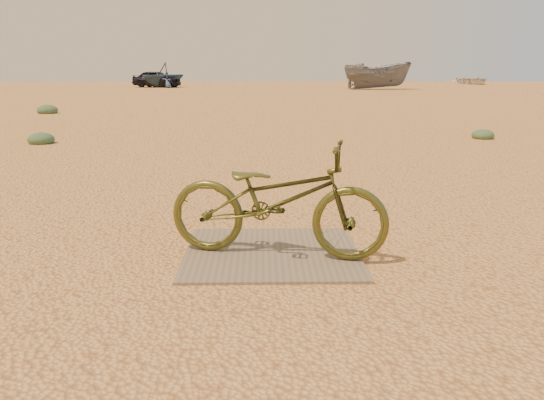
{
  "coord_description": "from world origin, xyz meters",
  "views": [
    {
      "loc": [
        -0.63,
        -3.75,
        1.49
      ],
      "look_at": [
        -0.55,
        0.4,
        0.46
      ],
      "focal_mm": 35.0,
      "sensor_mm": 36.0,
      "label": 1
    }
  ],
  "objects_px": {
    "boat_mid_right": "(378,76)",
    "boat_far_right": "(473,80)",
    "plywood_board": "(272,253)",
    "car": "(157,79)",
    "bicycle": "(277,199)",
    "boat_far_left": "(163,75)"
  },
  "relations": [
    {
      "from": "plywood_board",
      "to": "car",
      "type": "height_order",
      "value": "car"
    },
    {
      "from": "plywood_board",
      "to": "boat_far_right",
      "type": "distance_m",
      "value": 52.81
    },
    {
      "from": "plywood_board",
      "to": "boat_mid_right",
      "type": "height_order",
      "value": "boat_mid_right"
    },
    {
      "from": "plywood_board",
      "to": "boat_far_right",
      "type": "height_order",
      "value": "boat_far_right"
    },
    {
      "from": "boat_mid_right",
      "to": "bicycle",
      "type": "bearing_deg",
      "value": 158.63
    },
    {
      "from": "bicycle",
      "to": "boat_far_right",
      "type": "bearing_deg",
      "value": -10.47
    },
    {
      "from": "boat_far_left",
      "to": "boat_far_right",
      "type": "bearing_deg",
      "value": 67.15
    },
    {
      "from": "boat_far_left",
      "to": "plywood_board",
      "type": "bearing_deg",
      "value": -27.51
    },
    {
      "from": "boat_mid_right",
      "to": "boat_far_right",
      "type": "xyz_separation_m",
      "value": [
        12.17,
        13.01,
        -0.54
      ]
    },
    {
      "from": "car",
      "to": "plywood_board",
      "type": "bearing_deg",
      "value": -150.05
    },
    {
      "from": "boat_mid_right",
      "to": "boat_far_right",
      "type": "bearing_deg",
      "value": -51.21
    },
    {
      "from": "car",
      "to": "boat_mid_right",
      "type": "xyz_separation_m",
      "value": [
        17.1,
        -4.8,
        0.32
      ]
    },
    {
      "from": "plywood_board",
      "to": "boat_far_left",
      "type": "bearing_deg",
      "value": 101.4
    },
    {
      "from": "bicycle",
      "to": "boat_far_right",
      "type": "height_order",
      "value": "bicycle"
    },
    {
      "from": "plywood_board",
      "to": "car",
      "type": "xyz_separation_m",
      "value": [
        -8.66,
        40.41,
        0.66
      ]
    },
    {
      "from": "bicycle",
      "to": "boat_far_left",
      "type": "height_order",
      "value": "boat_far_left"
    },
    {
      "from": "boat_far_right",
      "to": "plywood_board",
      "type": "bearing_deg",
      "value": -123.31
    },
    {
      "from": "car",
      "to": "boat_mid_right",
      "type": "bearing_deg",
      "value": -87.82
    },
    {
      "from": "boat_far_left",
      "to": "car",
      "type": "bearing_deg",
      "value": -135.75
    },
    {
      "from": "plywood_board",
      "to": "boat_far_left",
      "type": "xyz_separation_m",
      "value": [
        -8.14,
        40.34,
        0.98
      ]
    },
    {
      "from": "boat_mid_right",
      "to": "car",
      "type": "bearing_deg",
      "value": 66.21
    },
    {
      "from": "bicycle",
      "to": "boat_mid_right",
      "type": "bearing_deg",
      "value": -0.82
    }
  ]
}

